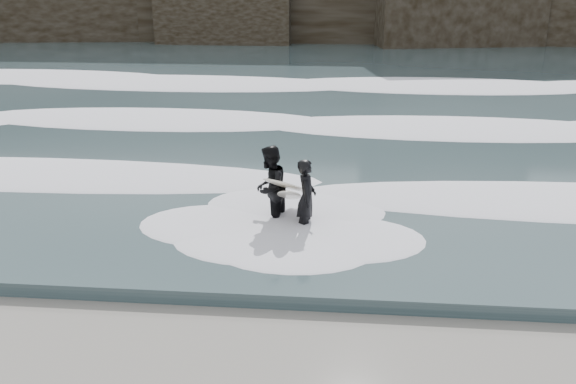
# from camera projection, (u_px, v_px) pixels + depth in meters

# --- Properties ---
(sea) EXTENTS (90.00, 52.00, 0.30)m
(sea) POSITION_uv_depth(u_px,v_px,m) (324.00, 73.00, 36.11)
(sea) COLOR #33464A
(sea) RESTS_ON ground
(foam_near) EXTENTS (60.00, 3.20, 0.20)m
(foam_near) POSITION_uv_depth(u_px,v_px,m) (295.00, 184.00, 17.28)
(foam_near) COLOR white
(foam_near) RESTS_ON sea
(foam_mid) EXTENTS (60.00, 4.00, 0.24)m
(foam_mid) POSITION_uv_depth(u_px,v_px,m) (310.00, 122.00, 23.84)
(foam_mid) COLOR white
(foam_mid) RESTS_ON sea
(foam_far) EXTENTS (60.00, 4.80, 0.30)m
(foam_far) POSITION_uv_depth(u_px,v_px,m) (321.00, 80.00, 32.26)
(foam_far) COLOR white
(foam_far) RESTS_ON sea
(surfer_left) EXTENTS (0.91, 1.92, 1.84)m
(surfer_left) POSITION_uv_depth(u_px,v_px,m) (303.00, 198.00, 14.74)
(surfer_left) COLOR black
(surfer_left) RESTS_ON ground
(surfer_right) EXTENTS (1.59, 2.13, 2.05)m
(surfer_right) POSITION_uv_depth(u_px,v_px,m) (271.00, 188.00, 15.05)
(surfer_right) COLOR black
(surfer_right) RESTS_ON ground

